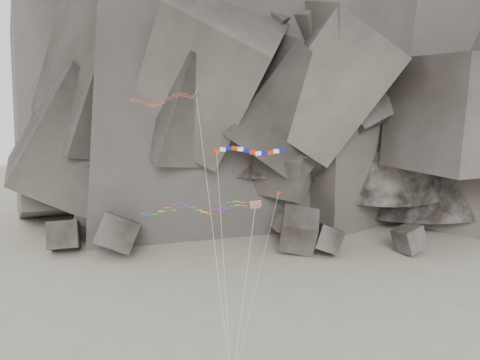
# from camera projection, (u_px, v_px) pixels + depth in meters

# --- Properties ---
(ground) EXTENTS (260.00, 260.00, 0.00)m
(ground) POSITION_uv_depth(u_px,v_px,m) (233.00, 339.00, 61.49)
(ground) COLOR gray
(ground) RESTS_ON ground
(headland) EXTENTS (110.00, 70.00, 84.00)m
(headland) POSITION_uv_depth(u_px,v_px,m) (259.00, 50.00, 121.73)
(headland) COLOR #564E46
(headland) RESTS_ON ground
(boulder_field) EXTENTS (75.87, 20.15, 10.30)m
(boulder_field) POSITION_uv_depth(u_px,v_px,m) (203.00, 237.00, 94.52)
(boulder_field) COLOR #47423F
(boulder_field) RESTS_ON ground
(delta_kite) EXTENTS (15.05, 15.51, 31.45)m
(delta_kite) POSITION_uv_depth(u_px,v_px,m) (159.00, 99.00, 58.87)
(delta_kite) COLOR red
(delta_kite) RESTS_ON ground
(banner_kite) EXTENTS (8.97, 15.44, 23.88)m
(banner_kite) POSITION_uv_depth(u_px,v_px,m) (249.00, 152.00, 58.71)
(banner_kite) COLOR red
(banner_kite) RESTS_ON ground
(parafoil_kite) EXTENTS (15.33, 10.93, 17.75)m
(parafoil_kite) POSITION_uv_depth(u_px,v_px,m) (194.00, 208.00, 56.77)
(parafoil_kite) COLOR yellow
(parafoil_kite) RESTS_ON ground
(pennant_kite) EXTENTS (4.84, 13.32, 18.30)m
(pennant_kite) POSITION_uv_depth(u_px,v_px,m) (267.00, 239.00, 55.94)
(pennant_kite) COLOR red
(pennant_kite) RESTS_ON ground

